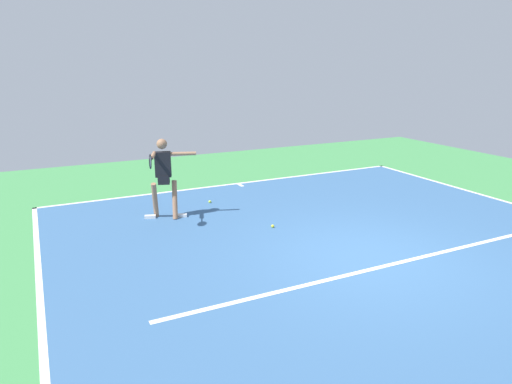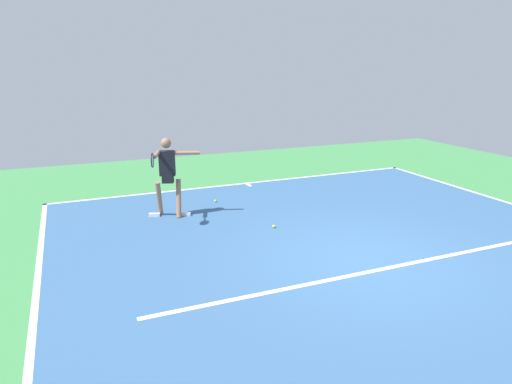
{
  "view_description": "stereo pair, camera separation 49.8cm",
  "coord_description": "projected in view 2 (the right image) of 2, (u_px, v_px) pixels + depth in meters",
  "views": [
    {
      "loc": [
        5.06,
        5.77,
        3.29
      ],
      "look_at": [
        1.33,
        -1.86,
        0.9
      ],
      "focal_mm": 31.89,
      "sensor_mm": 36.0,
      "label": 1
    },
    {
      "loc": [
        4.6,
        5.97,
        3.29
      ],
      "look_at": [
        1.33,
        -1.86,
        0.9
      ],
      "focal_mm": 31.89,
      "sensor_mm": 36.0,
      "label": 2
    }
  ],
  "objects": [
    {
      "name": "court_surface",
      "position": [
        367.0,
        260.0,
        7.91
      ],
      "size": [
        10.65,
        11.63,
        0.0
      ],
      "primitive_type": "cube",
      "color": "#38608E",
      "rests_on": "ground_plane"
    },
    {
      "name": "court_line_baseline_near",
      "position": [
        246.0,
        183.0,
        13.03
      ],
      "size": [
        10.65,
        0.1,
        0.01
      ],
      "primitive_type": "cube",
      "color": "white",
      "rests_on": "ground_plane"
    },
    {
      "name": "ground_plane",
      "position": [
        367.0,
        260.0,
        7.91
      ],
      "size": [
        20.79,
        20.79,
        0.0
      ],
      "primitive_type": "plane",
      "color": "#428E4C"
    },
    {
      "name": "tennis_ball_by_baseline",
      "position": [
        215.0,
        201.0,
        11.24
      ],
      "size": [
        0.07,
        0.07,
        0.07
      ],
      "primitive_type": "sphere",
      "color": "#C6E53D",
      "rests_on": "ground_plane"
    },
    {
      "name": "court_line_service",
      "position": [
        381.0,
        269.0,
        7.56
      ],
      "size": [
        7.99,
        0.1,
        0.01
      ],
      "primitive_type": "cube",
      "color": "white",
      "rests_on": "ground_plane"
    },
    {
      "name": "court_line_centre_mark",
      "position": [
        249.0,
        185.0,
        12.85
      ],
      "size": [
        0.1,
        0.3,
        0.01
      ],
      "primitive_type": "cube",
      "color": "white",
      "rests_on": "ground_plane"
    },
    {
      "name": "court_line_sideline_right",
      "position": [
        33.0,
        325.0,
        5.95
      ],
      "size": [
        0.1,
        11.63,
        0.01
      ],
      "primitive_type": "cube",
      "color": "white",
      "rests_on": "ground_plane"
    },
    {
      "name": "tennis_ball_near_player",
      "position": [
        274.0,
        226.0,
        9.47
      ],
      "size": [
        0.07,
        0.07,
        0.07
      ],
      "primitive_type": "sphere",
      "color": "yellow",
      "rests_on": "ground_plane"
    },
    {
      "name": "tennis_player",
      "position": [
        168.0,
        172.0,
        9.92
      ],
      "size": [
        1.2,
        1.2,
        1.79
      ],
      "rotation": [
        0.0,
        0.0,
        -0.33
      ],
      "color": "#9E7051",
      "rests_on": "ground_plane"
    }
  ]
}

